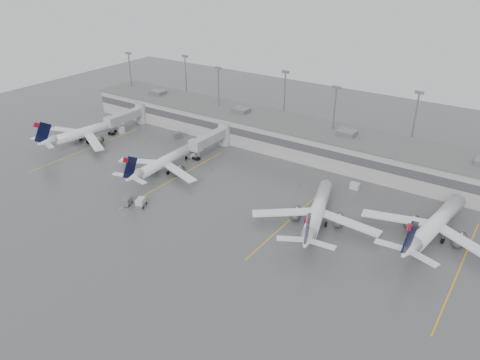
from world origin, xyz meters
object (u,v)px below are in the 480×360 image
Objects in this scene: jet_mid_right at (317,211)px; baggage_tug at (141,203)px; jet_far_left at (84,132)px; jet_mid_left at (163,162)px; jet_far_right at (435,224)px.

jet_mid_right is 40.69m from baggage_tug.
jet_far_left is 47.42m from baggage_tug.
jet_mid_left is at bearing 93.35° from baggage_tug.
jet_far_right is at bearing -0.69° from baggage_tug.
jet_far_left is at bearing 173.34° from jet_mid_left.
jet_far_left is 80.52m from jet_mid_right.
jet_mid_right is 8.55× the size of baggage_tug.
jet_far_left is at bearing 132.75° from baggage_tug.
jet_mid_left is 45.56m from jet_mid_right.
jet_far_left is at bearing -169.62° from jet_far_right.
baggage_tug is (-37.27, -16.15, -2.38)m from jet_mid_right.
jet_far_left is 8.78× the size of baggage_tug.
jet_mid_left is 18.76m from baggage_tug.
jet_far_right is 64.68m from baggage_tug.
jet_far_right is 9.26× the size of baggage_tug.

